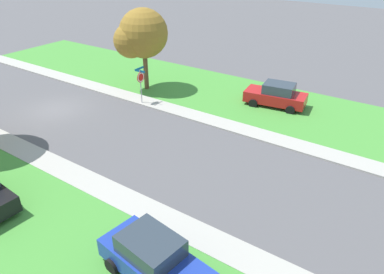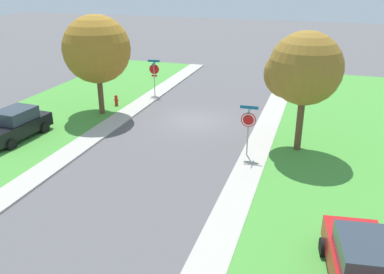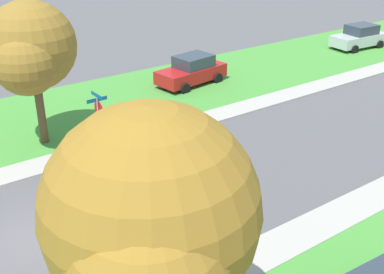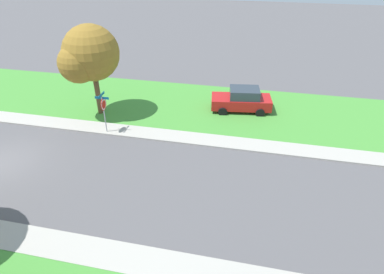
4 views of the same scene
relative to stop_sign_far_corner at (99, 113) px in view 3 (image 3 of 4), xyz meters
name	(u,v)px [view 3 (image 3 of 4)]	position (x,y,z in m)	size (l,w,h in m)	color
ground_plane	(37,241)	(4.31, -4.41, -1.89)	(120.00, 120.00, 0.00)	#565456
sidewalk_west	(232,111)	(-0.39, 7.59, -1.84)	(1.40, 56.00, 0.10)	#ADA89E
lawn_west	(181,86)	(-5.09, 7.59, -1.85)	(8.00, 56.00, 0.08)	#479338
stop_sign_far_corner	(99,113)	(0.00, 0.00, 0.00)	(0.92, 0.92, 2.77)	#9E9EA3
car_red_across_road	(192,71)	(-5.05, 8.33, -1.01)	(2.48, 4.51, 1.76)	red
car_silver_behind_trees	(359,37)	(-4.48, 23.12, -1.01)	(2.27, 4.42, 1.76)	silver
tree_corner_large	(151,225)	(10.82, -3.91, 2.34)	(4.66, 4.33, 6.55)	brown
tree_sidewalk_mid	(30,50)	(-2.23, -1.77, 2.46)	(4.00, 3.72, 6.35)	brown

